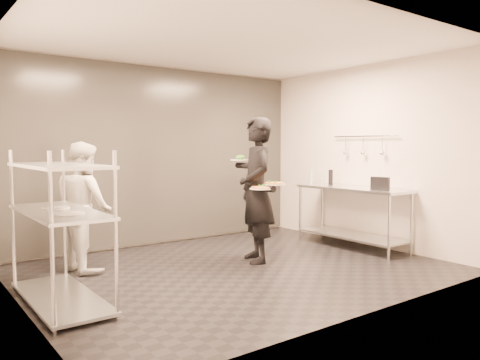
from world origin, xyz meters
TOP-DOWN VIEW (x-y plane):
  - room_shell at (0.00, 1.18)m, footprint 5.00×4.00m
  - pass_rack at (-2.15, -0.00)m, footprint 0.60×1.60m
  - prep_counter at (2.18, 0.00)m, footprint 0.60×1.80m
  - utensil_rail at (2.43, -0.00)m, footprint 0.07×1.20m
  - waiter at (0.44, 0.16)m, footprint 0.69×0.82m
  - chef at (-1.55, 1.10)m, footprint 0.67×0.83m
  - pizza_plate_near at (0.36, -0.05)m, footprint 0.32×0.32m
  - pizza_plate_far at (0.55, -0.07)m, footprint 0.29×0.29m
  - salad_plate at (0.38, 0.44)m, footprint 0.28×0.28m
  - pos_monitor at (2.06, -0.59)m, footprint 0.11×0.27m
  - bottle_green at (2.12, 0.80)m, footprint 0.07×0.07m
  - bottle_clear at (2.19, 0.63)m, footprint 0.06×0.06m
  - bottle_dark at (2.26, 0.51)m, footprint 0.07×0.07m

SIDE VIEW (x-z plane):
  - prep_counter at x=2.18m, z-range 0.17..1.09m
  - pass_rack at x=-2.15m, z-range 0.02..1.52m
  - chef at x=-1.55m, z-range 0.00..1.60m
  - waiter at x=0.44m, z-range 0.00..1.93m
  - pizza_plate_near at x=0.36m, z-range 0.98..1.04m
  - pos_monitor at x=2.06m, z-range 0.92..1.11m
  - bottle_clear at x=2.19m, z-range 0.92..1.13m
  - bottle_green at x=2.12m, z-range 0.92..1.16m
  - bottle_dark at x=2.26m, z-range 0.92..1.17m
  - pizza_plate_far at x=0.55m, z-range 1.03..1.08m
  - salad_plate at x=0.38m, z-range 1.34..1.41m
  - room_shell at x=0.00m, z-range 0.00..2.80m
  - utensil_rail at x=2.43m, z-range 1.39..1.70m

